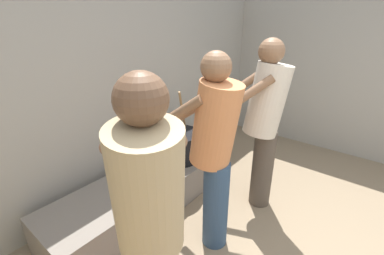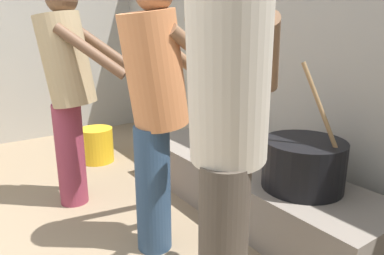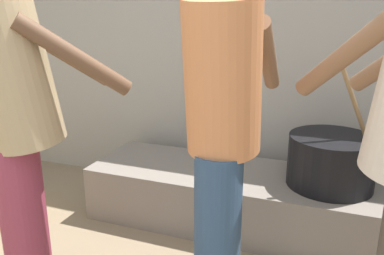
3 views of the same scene
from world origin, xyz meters
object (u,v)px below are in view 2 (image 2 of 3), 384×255
(cooking_pot_main, at_px, (303,164))
(cook_in_tan_shirt, at_px, (68,85))
(bucket_yellow_plastic, at_px, (97,145))
(cook_in_cream_shirt, at_px, (228,125))
(cook_in_orange_shirt, at_px, (156,102))

(cooking_pot_main, xyz_separation_m, cook_in_tan_shirt, (-1.24, -0.96, 0.39))
(cook_in_tan_shirt, bearing_deg, bucket_yellow_plastic, 150.24)
(cooking_pot_main, height_order, cook_in_cream_shirt, cook_in_cream_shirt)
(cooking_pot_main, height_order, cook_in_tan_shirt, cook_in_tan_shirt)
(cook_in_tan_shirt, distance_m, cook_in_cream_shirt, 1.51)
(cook_in_tan_shirt, distance_m, bucket_yellow_plastic, 1.11)
(cook_in_tan_shirt, xyz_separation_m, bucket_yellow_plastic, (-0.74, 0.42, -0.72))
(cook_in_cream_shirt, xyz_separation_m, cook_in_orange_shirt, (-0.68, 0.07, -0.03))
(cook_in_cream_shirt, relative_size, cook_in_orange_shirt, 1.03)
(cooking_pot_main, relative_size, cook_in_tan_shirt, 0.48)
(cook_in_tan_shirt, xyz_separation_m, cook_in_cream_shirt, (1.50, 0.15, 0.03))
(cook_in_orange_shirt, height_order, bucket_yellow_plastic, cook_in_orange_shirt)
(cook_in_orange_shirt, bearing_deg, cook_in_cream_shirt, -6.19)
(bucket_yellow_plastic, bearing_deg, cook_in_tan_shirt, -29.76)
(cook_in_tan_shirt, height_order, bucket_yellow_plastic, cook_in_tan_shirt)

